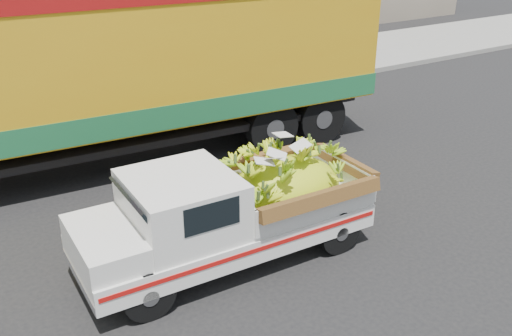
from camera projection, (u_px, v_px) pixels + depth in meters
ground at (154, 298)px, 7.40m from camera, size 100.00×100.00×0.00m
curb at (32, 131)px, 12.77m from camera, size 60.00×0.25×0.15m
sidewalk at (14, 107)px, 14.39m from camera, size 60.00×4.00×0.14m
pickup_truck at (246, 206)px, 8.06m from camera, size 4.20×1.61×1.46m
semi_trailer at (79, 60)px, 10.32m from camera, size 12.04×3.24×3.80m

